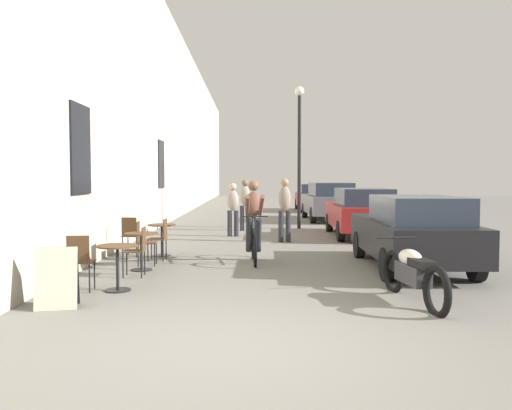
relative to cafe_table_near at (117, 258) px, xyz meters
The scene contains 21 objects.
ground_plane 3.44m from the cafe_table_near, 52.77° to the right, with size 88.00×88.00×0.00m, color slate.
building_facade_left 11.96m from the cafe_table_near, 97.03° to the left, with size 0.54×68.00×8.42m.
cafe_table_near is the anchor object (origin of this frame).
cafe_chair_near_toward_street 0.57m from the cafe_table_near, behind, with size 0.40×0.40×0.89m.
cafe_table_mid 1.81m from the cafe_table_near, 90.19° to the left, with size 0.64×0.64×0.72m.
cafe_chair_mid_toward_street 2.38m from the cafe_table_near, 91.97° to the left, with size 0.40×0.40×0.89m.
cafe_chair_mid_toward_wall 1.17m from the cafe_table_near, 86.58° to the left, with size 0.39×0.39×0.89m.
cafe_table_far 3.62m from the cafe_table_near, 88.76° to the left, with size 0.64×0.64×0.72m.
cafe_chair_far_toward_street 3.01m from the cafe_table_near, 87.05° to the left, with size 0.39×0.39×0.89m.
cafe_chair_far_toward_wall 3.60m from the cafe_table_near, 99.66° to the left, with size 0.43×0.43×0.89m.
sandwich_board_sign 1.20m from the cafe_table_near, 117.78° to the right, with size 0.61×0.48×0.84m.
cyclist_on_bicycle 3.59m from the cafe_table_near, 52.97° to the left, with size 0.52×1.76×1.74m.
pedestrian_near 6.87m from the cafe_table_near, 63.86° to the left, with size 0.34×0.24×1.75m.
pedestrian_mid 7.74m from the cafe_table_near, 78.41° to the left, with size 0.35×0.25×1.61m.
pedestrian_far 9.47m from the cafe_table_near, 78.43° to the left, with size 0.36×0.27×1.70m.
street_lamp 10.93m from the cafe_table_near, 69.23° to the left, with size 0.32×0.32×4.90m.
parked_car_nearest 5.55m from the cafe_table_near, 19.93° to the left, with size 1.78×4.05×1.43m.
parked_car_second 9.21m from the cafe_table_near, 54.09° to the left, with size 1.85×4.15×1.46m.
parked_car_third 14.39m from the cafe_table_near, 68.27° to the left, with size 1.89×4.41×1.56m.
parked_car_fourth 20.20m from the cafe_table_near, 74.51° to the left, with size 1.79×4.07×1.44m.
parked_motorcycle 4.48m from the cafe_table_near, 10.01° to the right, with size 0.62×2.14×0.92m.
Camera 1 is at (0.03, -5.42, 1.78)m, focal length 36.61 mm.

